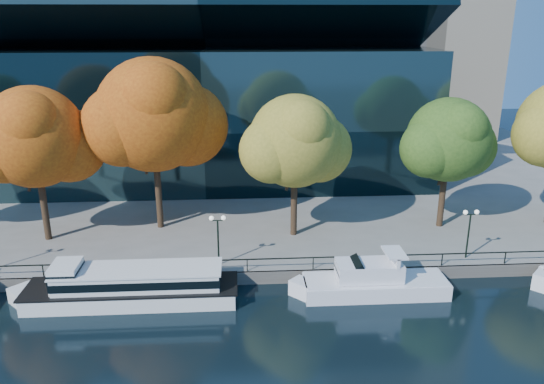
{
  "coord_description": "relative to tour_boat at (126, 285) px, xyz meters",
  "views": [
    {
      "loc": [
        -0.43,
        -32.88,
        19.23
      ],
      "look_at": [
        2.18,
        8.0,
        5.66
      ],
      "focal_mm": 35.0,
      "sensor_mm": 36.0,
      "label": 1
    }
  ],
  "objects": [
    {
      "name": "lamp_1",
      "position": [
        6.4,
        3.47,
        2.67
      ],
      "size": [
        1.26,
        0.36,
        4.03
      ],
      "color": "black",
      "rests_on": "promenade"
    },
    {
      "name": "tree_3",
      "position": [
        12.95,
        9.06,
        7.91
      ],
      "size": [
        9.76,
        8.01,
        12.3
      ],
      "color": "black",
      "rests_on": "promenade"
    },
    {
      "name": "ground",
      "position": [
        8.56,
        -1.03,
        -1.31
      ],
      "size": [
        160.0,
        160.0,
        0.0
      ],
      "primitive_type": "plane",
      "color": "black",
      "rests_on": "ground"
    },
    {
      "name": "cruiser_near",
      "position": [
        17.34,
        -0.08,
        -0.27
      ],
      "size": [
        11.5,
        2.96,
        3.33
      ],
      "color": "white",
      "rests_on": "ground"
    },
    {
      "name": "tour_boat",
      "position": [
        0.0,
        0.0,
        0.0
      ],
      "size": [
        16.2,
        3.61,
        3.07
      ],
      "color": "white",
      "rests_on": "ground"
    },
    {
      "name": "tree_2",
      "position": [
        1.05,
        11.53,
        9.76
      ],
      "size": [
        12.23,
        10.03,
        15.17
      ],
      "color": "black",
      "rests_on": "promenade"
    },
    {
      "name": "tree_1",
      "position": [
        -8.28,
        9.36,
        8.48
      ],
      "size": [
        10.38,
        8.51,
        13.12
      ],
      "color": "black",
      "rests_on": "promenade"
    },
    {
      "name": "promenade",
      "position": [
        8.56,
        35.35,
        -0.81
      ],
      "size": [
        90.0,
        67.08,
        1.0
      ],
      "color": "slate",
      "rests_on": "ground"
    },
    {
      "name": "lamp_2",
      "position": [
        25.99,
        3.47,
        2.67
      ],
      "size": [
        1.26,
        0.36,
        4.03
      ],
      "color": "black",
      "rests_on": "promenade"
    },
    {
      "name": "railing",
      "position": [
        8.56,
        2.22,
        0.63
      ],
      "size": [
        88.2,
        0.08,
        0.99
      ],
      "color": "black",
      "rests_on": "promenade"
    },
    {
      "name": "convention_building",
      "position": [
        4.56,
        30.76,
        7.2
      ],
      "size": [
        50.0,
        24.57,
        21.43
      ],
      "color": "black",
      "rests_on": "ground"
    },
    {
      "name": "tree_4",
      "position": [
        26.51,
        10.21,
        7.57
      ],
      "size": [
        9.21,
        7.55,
        11.73
      ],
      "color": "black",
      "rests_on": "promenade"
    }
  ]
}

